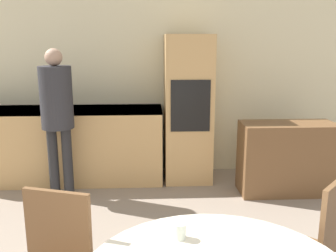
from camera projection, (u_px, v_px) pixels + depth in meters
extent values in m
cube|color=beige|center=(155.00, 74.00, 4.82)|extent=(6.39, 0.05, 2.60)
cube|color=tan|center=(64.00, 145.00, 4.62)|extent=(2.41, 0.60, 0.92)
cube|color=black|center=(62.00, 110.00, 4.52)|extent=(2.41, 0.60, 0.03)
cube|color=tan|center=(188.00, 109.00, 4.61)|extent=(0.57, 0.58, 1.79)
cube|color=black|center=(191.00, 106.00, 4.30)|extent=(0.46, 0.01, 0.60)
cube|color=brown|center=(286.00, 158.00, 4.27)|extent=(1.05, 0.45, 0.82)
cube|color=brown|center=(58.00, 234.00, 1.99)|extent=(0.37, 0.14, 0.50)
cube|color=brown|center=(298.00, 251.00, 2.31)|extent=(0.57, 0.57, 0.02)
cube|color=brown|center=(333.00, 222.00, 2.13)|extent=(0.29, 0.29, 0.50)
cylinder|color=#262628|center=(54.00, 163.00, 4.14)|extent=(0.11, 0.11, 0.80)
cylinder|color=#262628|center=(68.00, 163.00, 4.14)|extent=(0.11, 0.11, 0.80)
cylinder|color=#2D2D33|center=(56.00, 98.00, 3.98)|extent=(0.34, 0.34, 0.66)
sphere|color=tan|center=(54.00, 57.00, 3.88)|extent=(0.18, 0.18, 0.18)
cylinder|color=silver|center=(180.00, 231.00, 1.92)|extent=(0.07, 0.07, 0.08)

